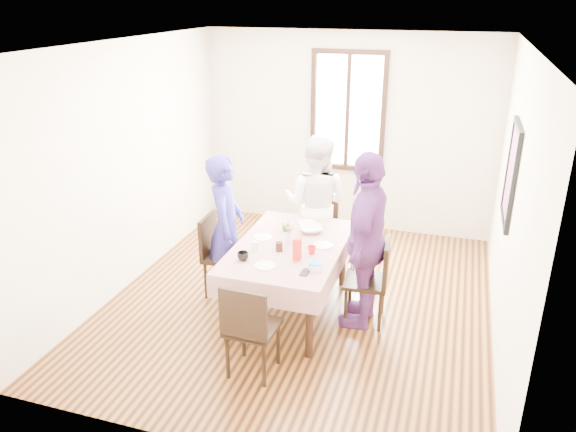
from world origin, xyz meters
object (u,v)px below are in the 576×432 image
Objects in this scene: chair_right at (366,281)px; person_left at (225,227)px; chair_near at (253,327)px; dining_table at (289,279)px; chair_far at (316,233)px; person_far at (316,204)px; person_right at (366,240)px; chair_left at (225,256)px.

chair_right is 1.59m from person_left.
chair_right is 1.00× the size of chair_near.
person_left is at bearing 169.28° from dining_table.
chair_far is at bearing 33.82° from chair_right.
person_right is (0.77, -1.00, 0.07)m from person_far.
person_left is 1.18m from person_far.
chair_far reaches higher than dining_table.
person_right is at bearing 84.31° from chair_left.
chair_right is 0.55× the size of person_far.
person_left reaches higher than chair_left.
person_right is at bearing 57.88° from chair_near.
person_right is (1.53, -0.10, 0.10)m from person_left.
chair_left reaches higher than dining_table.
chair_far is at bearing 92.44° from chair_near.
chair_left is at bearing 169.56° from dining_table.
chair_near is (-0.79, -1.11, 0.00)m from chair_right.
dining_table is at bearing 77.43° from chair_left.
person_far is 1.26m from person_right.
person_far reaches higher than chair_left.
person_left is at bearing 124.80° from chair_near.
person_far is at bearing -55.45° from person_left.
person_right is at bearing 132.24° from chair_far.
chair_near is (0.00, -2.13, 0.00)m from chair_far.
chair_right is 1.28m from chair_far.
chair_right is at bearing 132.98° from chair_far.
person_far is at bearing 90.00° from dining_table.
dining_table is 0.80m from chair_left.
dining_table is 1.70× the size of chair_right.
chair_right is at bearing 3.52° from dining_table.
chair_far is at bearing -140.52° from person_right.
person_left is (-0.77, -0.92, 0.34)m from chair_far.
dining_table is 0.79m from chair_right.
chair_far is 0.37m from person_far.
chair_right is 1.00× the size of chair_far.
chair_near is at bearing -162.67° from person_left.
chair_far is at bearing 90.00° from dining_table.
dining_table is 1.14m from person_far.
chair_left is 0.57× the size of person_left.
person_right reaches higher than dining_table.
person_far is at bearing 34.35° from chair_right.
chair_left is 1.58m from chair_right.
person_far reaches higher than chair_far.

